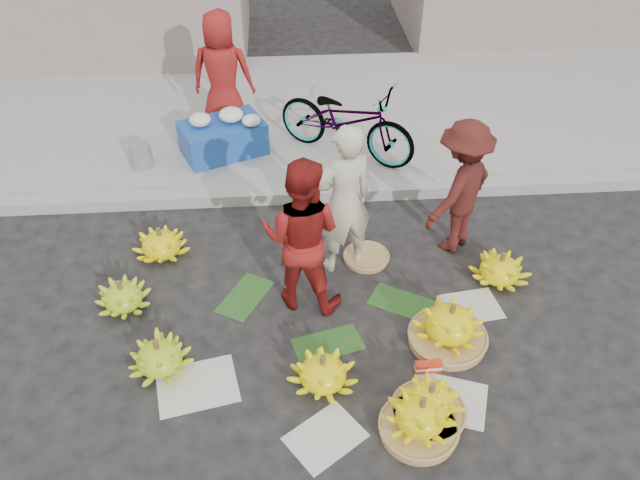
{
  "coord_description": "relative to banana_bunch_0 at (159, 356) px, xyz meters",
  "views": [
    {
      "loc": [
        -0.45,
        -4.13,
        4.53
      ],
      "look_at": [
        -0.12,
        0.52,
        0.7
      ],
      "focal_mm": 35.0,
      "sensor_mm": 36.0,
      "label": 1
    }
  ],
  "objects": [
    {
      "name": "grey_bucket",
      "position": [
        -0.63,
        3.27,
        0.12
      ],
      "size": [
        0.28,
        0.28,
        0.32
      ],
      "primitive_type": "cylinder",
      "color": "slate",
      "rests_on": "sidewalk"
    },
    {
      "name": "ground",
      "position": [
        1.64,
        0.37,
        -0.16
      ],
      "size": [
        80.0,
        80.0,
        0.0
      ],
      "primitive_type": "plane",
      "color": "black",
      "rests_on": "ground"
    },
    {
      "name": "sidewalk",
      "position": [
        1.64,
        4.67,
        -0.1
      ],
      "size": [
        40.0,
        4.0,
        0.12
      ],
      "primitive_type": "cube",
      "color": "gray",
      "rests_on": "ground"
    },
    {
      "name": "banana_bunch_1",
      "position": [
        1.46,
        -0.28,
        0.0
      ],
      "size": [
        0.76,
        0.76,
        0.37
      ],
      "rotation": [
        0.0,
        0.0,
        0.38
      ],
      "color": "#FDF30C",
      "rests_on": "ground"
    },
    {
      "name": "vendor_red",
      "position": [
        1.34,
        0.81,
        0.67
      ],
      "size": [
        0.96,
        0.84,
        1.66
      ],
      "primitive_type": "imported",
      "rotation": [
        0.0,
        0.0,
        2.84
      ],
      "color": "maroon",
      "rests_on": "ground"
    },
    {
      "name": "curb",
      "position": [
        1.64,
        2.57,
        -0.08
      ],
      "size": [
        40.0,
        0.25,
        0.15
      ],
      "primitive_type": "cube",
      "color": "gray",
      "rests_on": "ground"
    },
    {
      "name": "basket_spare",
      "position": [
        2.06,
        1.37,
        -0.13
      ],
      "size": [
        0.58,
        0.58,
        0.06
      ],
      "primitive_type": "cylinder",
      "rotation": [
        0.0,
        0.0,
        0.23
      ],
      "color": "#A47A45",
      "rests_on": "ground"
    },
    {
      "name": "banana_bunch_2",
      "position": [
        2.22,
        -0.83,
        0.03
      ],
      "size": [
        0.74,
        0.74,
        0.45
      ],
      "rotation": [
        0.0,
        0.0,
        -0.41
      ],
      "color": "#A47A45",
      "rests_on": "ground"
    },
    {
      "name": "banana_bunch_6",
      "position": [
        -0.47,
        0.82,
        -0.01
      ],
      "size": [
        0.71,
        0.71,
        0.34
      ],
      "rotation": [
        0.0,
        0.0,
        0.42
      ],
      "color": "#8BBC1A",
      "rests_on": "ground"
    },
    {
      "name": "vendor_cream",
      "position": [
        1.79,
        1.3,
        0.7
      ],
      "size": [
        0.73,
        0.6,
        1.71
      ],
      "primitive_type": "imported",
      "rotation": [
        0.0,
        0.0,
        3.5
      ],
      "color": "beige",
      "rests_on": "ground"
    },
    {
      "name": "banana_bunch_3",
      "position": [
        2.33,
        -0.69,
        0.03
      ],
      "size": [
        0.69,
        0.69,
        0.43
      ],
      "rotation": [
        0.0,
        0.0,
        -0.36
      ],
      "color": "#A47A45",
      "rests_on": "ground"
    },
    {
      "name": "man_striped",
      "position": [
        3.06,
        1.56,
        0.62
      ],
      "size": [
        1.13,
        1.1,
        1.55
      ],
      "primitive_type": "imported",
      "rotation": [
        0.0,
        0.0,
        3.89
      ],
      "color": "maroon",
      "rests_on": "ground"
    },
    {
      "name": "banana_bunch_0",
      "position": [
        0.0,
        0.0,
        0.0
      ],
      "size": [
        0.62,
        0.62,
        0.36
      ],
      "rotation": [
        0.0,
        0.0,
        -0.08
      ],
      "color": "#8BBC1A",
      "rests_on": "ground"
    },
    {
      "name": "incense_stack",
      "position": [
        2.43,
        -0.2,
        -0.1
      ],
      "size": [
        0.25,
        0.08,
        0.1
      ],
      "primitive_type": "cube",
      "rotation": [
        0.0,
        0.0,
        0.03
      ],
      "color": "red",
      "rests_on": "ground"
    },
    {
      "name": "flower_vendor",
      "position": [
        0.44,
        4.1,
        0.81
      ],
      "size": [
        0.89,
        0.63,
        1.7
      ],
      "primitive_type": "imported",
      "rotation": [
        0.0,
        0.0,
        3.03
      ],
      "color": "maroon",
      "rests_on": "sidewalk"
    },
    {
      "name": "banana_bunch_7",
      "position": [
        -0.18,
        1.61,
        0.0
      ],
      "size": [
        0.74,
        0.74,
        0.37
      ],
      "rotation": [
        0.0,
        0.0,
        0.3
      ],
      "color": "#FDF30C",
      "rests_on": "ground"
    },
    {
      "name": "banana_leaves",
      "position": [
        1.54,
        0.57,
        -0.15
      ],
      "size": [
        2.0,
        1.0,
        0.0
      ],
      "primitive_type": null,
      "color": "#1F4B19",
      "rests_on": "ground"
    },
    {
      "name": "bicycle",
      "position": [
        2.03,
        3.39,
        0.47
      ],
      "size": [
        1.62,
        1.99,
        1.02
      ],
      "primitive_type": "imported",
      "rotation": [
        0.0,
        0.0,
        0.99
      ],
      "color": "gray",
      "rests_on": "sidewalk"
    },
    {
      "name": "banana_bunch_4",
      "position": [
        2.68,
        0.13,
        0.06
      ],
      "size": [
        0.73,
        0.73,
        0.49
      ],
      "rotation": [
        0.0,
        0.0,
        0.11
      ],
      "color": "#A47A45",
      "rests_on": "ground"
    },
    {
      "name": "banana_bunch_5",
      "position": [
        3.42,
        0.94,
        0.0
      ],
      "size": [
        0.67,
        0.67,
        0.37
      ],
      "rotation": [
        0.0,
        0.0,
        -0.16
      ],
      "color": "#FDF30C",
      "rests_on": "ground"
    },
    {
      "name": "flower_table",
      "position": [
        0.42,
        3.54,
        0.21
      ],
      "size": [
        1.22,
        1.02,
        0.61
      ],
      "rotation": [
        0.0,
        0.0,
        0.4
      ],
      "color": "#17439B",
      "rests_on": "sidewalk"
    },
    {
      "name": "newspaper_scatter",
      "position": [
        1.64,
        -0.43,
        -0.16
      ],
      "size": [
        3.2,
        1.8,
        0.0
      ],
      "primitive_type": null,
      "color": "silver",
      "rests_on": "ground"
    }
  ]
}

